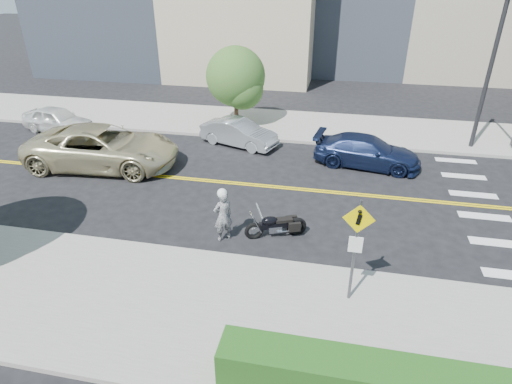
{
  "coord_description": "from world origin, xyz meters",
  "views": [
    {
      "loc": [
        3.51,
        -15.44,
        8.07
      ],
      "look_at": [
        0.95,
        -2.8,
        1.2
      ],
      "focal_mm": 30.0,
      "sensor_mm": 36.0,
      "label": 1
    }
  ],
  "objects": [
    {
      "name": "sidewalk_near",
      "position": [
        0.0,
        -7.5,
        0.07
      ],
      "size": [
        60.0,
        5.0,
        0.15
      ],
      "primitive_type": "cube",
      "color": "#9E9B91",
      "rests_on": "ground_plane"
    },
    {
      "name": "motorcyclist",
      "position": [
        0.11,
        -4.06,
        0.94
      ],
      "size": [
        0.77,
        0.74,
        1.89
      ],
      "rotation": [
        0.0,
        0.0,
        3.84
      ],
      "color": "#B6B7BB",
      "rests_on": "ground"
    },
    {
      "name": "parked_car_blue",
      "position": [
        4.85,
        2.94,
        0.68
      ],
      "size": [
        4.93,
        2.57,
        1.36
      ],
      "primitive_type": "imported",
      "rotation": [
        0.0,
        0.0,
        1.43
      ],
      "color": "#19254B",
      "rests_on": "ground"
    },
    {
      "name": "parked_car_white",
      "position": [
        -11.44,
        4.2,
        0.67
      ],
      "size": [
        4.15,
        2.25,
        1.34
      ],
      "primitive_type": "imported",
      "rotation": [
        0.0,
        0.0,
        1.39
      ],
      "color": "white",
      "rests_on": "ground"
    },
    {
      "name": "traffic_light",
      "position": [
        10.0,
        5.08,
        4.67
      ],
      "size": [
        0.28,
        4.5,
        7.0
      ],
      "color": "black",
      "rests_on": "sidewalk_far"
    },
    {
      "name": "motorcycle",
      "position": [
        1.78,
        -3.54,
        0.62
      ],
      "size": [
        2.12,
        1.34,
        1.24
      ],
      "primitive_type": null,
      "rotation": [
        0.0,
        0.0,
        0.39
      ],
      "color": "black",
      "rests_on": "ground"
    },
    {
      "name": "tree_far_a",
      "position": [
        -2.17,
        7.03,
        2.76
      ],
      "size": [
        3.19,
        3.19,
        4.36
      ],
      "rotation": [
        0.0,
        0.0,
        -0.26
      ],
      "color": "#382619",
      "rests_on": "ground"
    },
    {
      "name": "sidewalk_far",
      "position": [
        0.0,
        7.5,
        0.07
      ],
      "size": [
        60.0,
        5.0,
        0.15
      ],
      "primitive_type": "cube",
      "color": "#9E9B91",
      "rests_on": "ground_plane"
    },
    {
      "name": "parked_car_silver",
      "position": [
        -1.35,
        4.2,
        0.65
      ],
      "size": [
        4.17,
        2.58,
        1.3
      ],
      "primitive_type": "imported",
      "rotation": [
        0.0,
        0.0,
        1.24
      ],
      "color": "#B1B5B9",
      "rests_on": "ground"
    },
    {
      "name": "suv",
      "position": [
        -6.67,
        0.49,
        0.92
      ],
      "size": [
        6.83,
        3.57,
        1.84
      ],
      "primitive_type": "imported",
      "rotation": [
        0.0,
        0.0,
        1.65
      ],
      "color": "beige",
      "rests_on": "ground"
    },
    {
      "name": "ground_plane",
      "position": [
        0.0,
        0.0,
        0.0
      ],
      "size": [
        120.0,
        120.0,
        0.0
      ],
      "primitive_type": "plane",
      "color": "black",
      "rests_on": "ground"
    },
    {
      "name": "pedestrian_sign",
      "position": [
        4.2,
        -6.31,
        1.96
      ],
      "size": [
        0.78,
        0.08,
        3.0
      ],
      "color": "#4C4C51",
      "rests_on": "sidewalk_near"
    }
  ]
}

